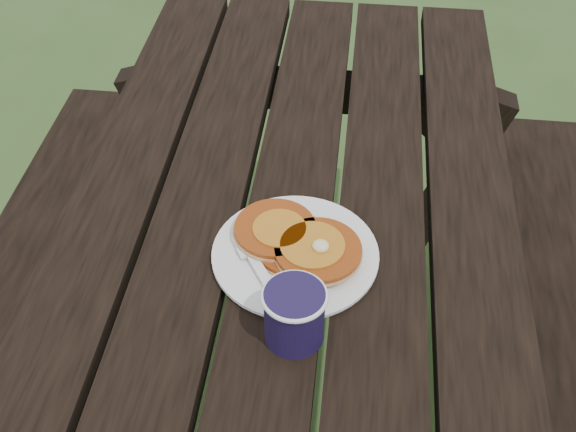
# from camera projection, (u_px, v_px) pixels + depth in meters

# --- Properties ---
(picnic_table) EXTENTS (1.36, 1.80, 0.75)m
(picnic_table) POSITION_uv_depth(u_px,v_px,m) (279.00, 423.00, 1.34)
(picnic_table) COLOR black
(picnic_table) RESTS_ON ground
(plate) EXTENTS (0.28, 0.28, 0.01)m
(plate) POSITION_uv_depth(u_px,v_px,m) (295.00, 255.00, 1.12)
(plate) COLOR white
(plate) RESTS_ON picnic_table
(pancake_stack) EXTENTS (0.20, 0.17, 0.04)m
(pancake_stack) POSITION_uv_depth(u_px,v_px,m) (298.00, 242.00, 1.11)
(pancake_stack) COLOR #A14212
(pancake_stack) RESTS_ON plate
(knife) EXTENTS (0.03, 0.18, 0.00)m
(knife) POSITION_uv_depth(u_px,v_px,m) (315.00, 273.00, 1.08)
(knife) COLOR white
(knife) RESTS_ON plate
(fork) EXTENTS (0.11, 0.15, 0.01)m
(fork) POSITION_uv_depth(u_px,v_px,m) (267.00, 282.00, 1.06)
(fork) COLOR white
(fork) RESTS_ON plate
(coffee_cup) EXTENTS (0.09, 0.09, 0.09)m
(coffee_cup) POSITION_uv_depth(u_px,v_px,m) (294.00, 312.00, 0.98)
(coffee_cup) COLOR #1B1138
(coffee_cup) RESTS_ON picnic_table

